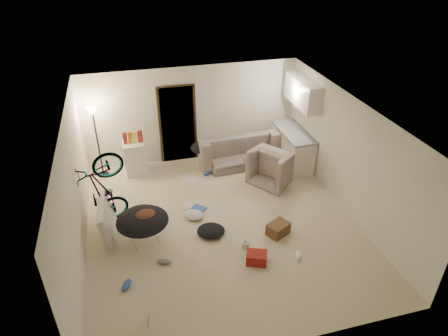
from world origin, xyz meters
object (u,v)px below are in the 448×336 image
object	(u,v)px
armchair	(277,167)
tv_box	(107,219)
sofa	(237,151)
bicycle	(106,205)
mini_fridge	(135,158)
saucer_chair	(143,225)
drink_case_b	(257,258)
floor_lamp	(95,128)
kitchen_counter	(293,148)
juicer	(245,245)
drink_case_a	(278,229)

from	to	relation	value
armchair	tv_box	xyz separation A→B (m)	(-4.05, -1.08, 0.04)
sofa	bicycle	world-z (taller)	bicycle
bicycle	mini_fridge	xyz separation A→B (m)	(0.72, 1.92, -0.04)
sofa	armchair	xyz separation A→B (m)	(0.69, -1.09, 0.01)
saucer_chair	tv_box	size ratio (longest dim) A/B	0.92
tv_box	drink_case_b	distance (m)	3.07
sofa	saucer_chair	bearing A→B (deg)	40.68
floor_lamp	kitchen_counter	distance (m)	4.95
kitchen_counter	juicer	bearing A→B (deg)	-127.38
mini_fridge	tv_box	xyz separation A→B (m)	(-0.72, -2.27, -0.06)
kitchen_counter	sofa	size ratio (longest dim) A/B	0.71
kitchen_counter	tv_box	world-z (taller)	kitchen_counter
bicycle	saucer_chair	xyz separation A→B (m)	(0.68, -0.78, -0.04)
armchair	saucer_chair	distance (m)	3.69
sofa	mini_fridge	distance (m)	2.64
bicycle	drink_case_a	distance (m)	3.56
floor_lamp	sofa	distance (m)	3.60
mini_fridge	floor_lamp	bearing A→B (deg)	170.85
mini_fridge	tv_box	bearing A→B (deg)	-109.69
sofa	kitchen_counter	bearing A→B (deg)	158.39
juicer	drink_case_b	bearing A→B (deg)	-78.59
sofa	saucer_chair	size ratio (longest dim) A/B	2.09
armchair	mini_fridge	world-z (taller)	mini_fridge
mini_fridge	saucer_chair	size ratio (longest dim) A/B	0.85
drink_case_b	armchair	bearing A→B (deg)	83.98
kitchen_counter	armchair	bearing A→B (deg)	-136.76
drink_case_a	drink_case_b	distance (m)	0.95
sofa	drink_case_a	size ratio (longest dim) A/B	4.84
bicycle	saucer_chair	distance (m)	1.04
bicycle	armchair	bearing A→B (deg)	-88.97
sofa	drink_case_b	bearing A→B (deg)	75.55
drink_case_b	juicer	world-z (taller)	juicer
floor_lamp	bicycle	distance (m)	2.19
armchair	drink_case_b	size ratio (longest dim) A/B	2.63
floor_lamp	drink_case_a	size ratio (longest dim) A/B	4.15
floor_lamp	juicer	size ratio (longest dim) A/B	8.19
juicer	tv_box	bearing A→B (deg)	156.08
kitchen_counter	bicycle	xyz separation A→B (m)	(-4.73, -1.37, 0.02)
drink_case_a	drink_case_b	xyz separation A→B (m)	(-0.69, -0.66, -0.02)
armchair	mini_fridge	size ratio (longest dim) A/B	1.16
floor_lamp	drink_case_b	world-z (taller)	floor_lamp
sofa	tv_box	xyz separation A→B (m)	(-3.36, -2.17, 0.06)
sofa	saucer_chair	world-z (taller)	saucer_chair
mini_fridge	juicer	distance (m)	3.88
drink_case_b	tv_box	bearing A→B (deg)	171.84
armchair	tv_box	bearing A→B (deg)	69.07
bicycle	mini_fridge	world-z (taller)	bicycle
floor_lamp	juicer	distance (m)	4.56
kitchen_counter	drink_case_b	size ratio (longest dim) A/B	3.99
kitchen_counter	tv_box	bearing A→B (deg)	-160.00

